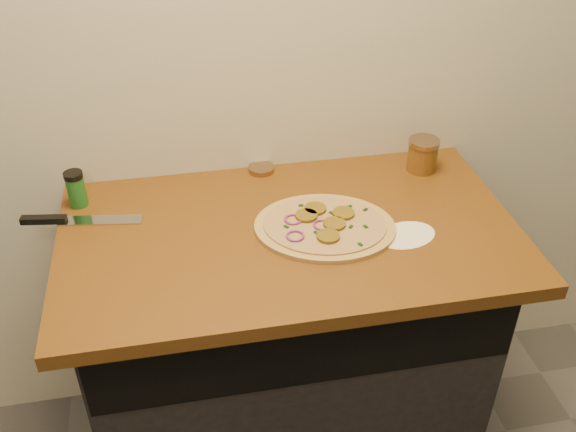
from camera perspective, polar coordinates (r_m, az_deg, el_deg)
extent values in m
cube|color=beige|center=(1.77, -2.00, 17.16)|extent=(4.00, 0.02, 2.70)
cube|color=black|center=(2.02, -0.08, -11.40)|extent=(1.10, 0.60, 0.86)
cube|color=brown|center=(1.70, 0.10, -1.62)|extent=(1.20, 0.70, 0.04)
cylinder|color=tan|center=(1.68, 3.29, -0.97)|extent=(0.44, 0.44, 0.01)
cylinder|color=beige|center=(1.68, 3.29, -0.74)|extent=(0.38, 0.38, 0.00)
cylinder|color=brown|center=(1.67, 4.16, -0.70)|extent=(0.06, 0.06, 0.01)
cylinder|color=brown|center=(1.63, 3.59, -1.81)|extent=(0.06, 0.06, 0.01)
cylinder|color=brown|center=(1.72, 2.43, 0.65)|extent=(0.06, 0.06, 0.01)
cylinder|color=brown|center=(1.71, 4.95, 0.24)|extent=(0.06, 0.06, 0.01)
cylinder|color=brown|center=(1.70, 1.64, 0.03)|extent=(0.06, 0.06, 0.01)
torus|color=#792D76|center=(1.68, 0.46, -0.29)|extent=(0.05, 0.05, 0.01)
torus|color=#792D76|center=(1.63, 0.65, -1.76)|extent=(0.05, 0.05, 0.01)
torus|color=#792D76|center=(1.67, 3.05, -0.78)|extent=(0.05, 0.05, 0.01)
cube|color=black|center=(1.74, 6.90, 0.57)|extent=(0.02, 0.02, 0.00)
cube|color=black|center=(1.74, 1.16, 0.95)|extent=(0.02, 0.01, 0.00)
cube|color=black|center=(1.61, 6.44, -2.52)|extent=(0.01, 0.02, 0.00)
cube|color=black|center=(1.70, 2.18, -0.01)|extent=(0.01, 0.01, 0.00)
cube|color=black|center=(1.75, 5.49, 0.86)|extent=(0.02, 0.01, 0.00)
cube|color=black|center=(1.66, -0.16, -0.96)|extent=(0.01, 0.02, 0.00)
cube|color=black|center=(1.67, 5.62, -0.95)|extent=(0.02, 0.02, 0.00)
cube|color=black|center=(1.72, 3.88, 0.28)|extent=(0.01, 0.02, 0.00)
cube|color=black|center=(1.67, 6.91, -0.93)|extent=(0.01, 0.02, 0.00)
cube|color=black|center=(1.68, 4.12, -0.53)|extent=(0.01, 0.02, 0.00)
cube|color=black|center=(1.64, 2.50, -1.48)|extent=(0.01, 0.02, 0.00)
cube|color=black|center=(1.72, 2.52, 0.52)|extent=(0.01, 0.02, 0.00)
cube|color=black|center=(1.70, 4.41, -0.21)|extent=(0.01, 0.02, 0.00)
cube|color=#B7BAC1|center=(1.78, -16.31, -0.37)|extent=(0.22, 0.07, 0.00)
cube|color=black|center=(1.82, -20.90, -0.31)|extent=(0.12, 0.04, 0.02)
cylinder|color=#957956|center=(1.93, -2.38, 4.21)|extent=(0.10, 0.10, 0.02)
cylinder|color=#9E120F|center=(1.96, 11.84, 5.15)|extent=(0.09, 0.09, 0.09)
cylinder|color=#957956|center=(1.93, 12.01, 6.43)|extent=(0.09, 0.09, 0.01)
cylinder|color=#1C5B1F|center=(1.84, -18.27, 2.09)|extent=(0.05, 0.05, 0.09)
cylinder|color=black|center=(1.82, -18.57, 3.46)|extent=(0.05, 0.05, 0.02)
cylinder|color=white|center=(1.69, 10.46, -1.69)|extent=(0.20, 0.20, 0.00)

